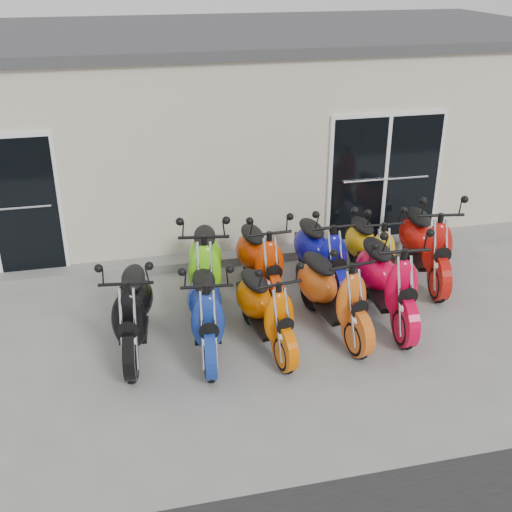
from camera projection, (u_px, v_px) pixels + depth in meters
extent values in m
plane|color=gray|center=(266.00, 323.00, 8.89)|extent=(80.00, 80.00, 0.00)
cube|color=beige|center=(204.00, 121.00, 12.78)|extent=(14.00, 6.00, 3.20)
cube|color=#3F3F42|center=(201.00, 33.00, 12.06)|extent=(14.20, 6.20, 0.16)
cube|color=gray|center=(237.00, 257.00, 10.64)|extent=(14.00, 0.40, 0.15)
cube|color=black|center=(25.00, 202.00, 9.61)|extent=(1.07, 0.08, 2.22)
cube|color=black|center=(385.00, 175.00, 10.79)|extent=(2.02, 0.08, 2.22)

